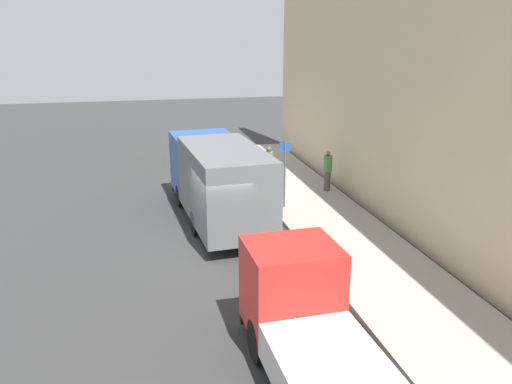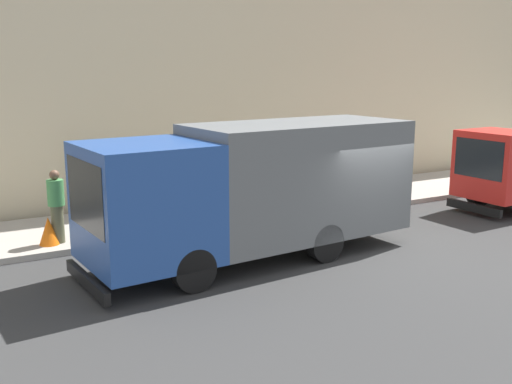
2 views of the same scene
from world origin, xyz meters
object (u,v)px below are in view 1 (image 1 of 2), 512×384
(large_utility_truck, at_px, (217,178))
(pedestrian_standing, at_px, (328,170))
(small_flatbed_truck, at_px, (310,330))
(pedestrian_walking, at_px, (269,165))
(traffic_cone_orange, at_px, (266,176))
(street_sign_post, at_px, (285,169))

(large_utility_truck, xyz_separation_m, pedestrian_standing, (5.20, 2.28, -0.60))
(large_utility_truck, bearing_deg, small_flatbed_truck, -92.21)
(small_flatbed_truck, height_order, pedestrian_standing, small_flatbed_truck)
(pedestrian_walking, relative_size, pedestrian_standing, 1.00)
(large_utility_truck, xyz_separation_m, traffic_cone_orange, (2.87, 3.99, -1.19))
(traffic_cone_orange, height_order, street_sign_post, street_sign_post)
(street_sign_post, bearing_deg, traffic_cone_orange, 87.88)
(pedestrian_standing, bearing_deg, small_flatbed_truck, -161.48)
(pedestrian_standing, distance_m, traffic_cone_orange, 2.95)
(large_utility_truck, distance_m, small_flatbed_truck, 9.64)
(pedestrian_walking, bearing_deg, traffic_cone_orange, 82.42)
(large_utility_truck, height_order, pedestrian_walking, large_utility_truck)
(small_flatbed_truck, relative_size, pedestrian_standing, 3.21)
(large_utility_truck, distance_m, street_sign_post, 2.79)
(large_utility_truck, xyz_separation_m, pedestrian_walking, (2.93, 3.76, -0.60))
(pedestrian_walking, height_order, pedestrian_standing, pedestrian_walking)
(pedestrian_standing, bearing_deg, pedestrian_walking, 97.47)
(pedestrian_walking, bearing_deg, pedestrian_standing, -56.68)
(small_flatbed_truck, bearing_deg, pedestrian_standing, 65.99)
(small_flatbed_truck, relative_size, street_sign_post, 2.12)
(small_flatbed_truck, bearing_deg, traffic_cone_orange, 77.68)
(large_utility_truck, bearing_deg, traffic_cone_orange, 50.02)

